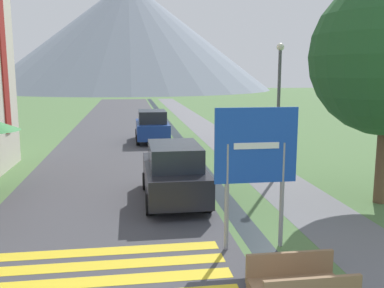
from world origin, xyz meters
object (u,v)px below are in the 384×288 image
at_px(road_sign, 256,158).
at_px(footbridge, 300,286).
at_px(streetlamp, 279,99).
at_px(parked_car_far, 152,126).
at_px(parked_car_near, 174,172).

bearing_deg(road_sign, footbridge, -85.58).
relative_size(road_sign, footbridge, 1.90).
bearing_deg(streetlamp, road_sign, -113.53).
bearing_deg(road_sign, streetlamp, 66.47).
bearing_deg(parked_car_far, road_sign, -84.55).
xyz_separation_m(footbridge, streetlamp, (2.60, 8.66, 2.76)).
bearing_deg(streetlamp, parked_car_near, -149.47).
height_order(road_sign, streetlamp, streetlamp).
xyz_separation_m(parked_car_far, streetlamp, (4.26, -9.12, 2.08)).
distance_m(road_sign, parked_car_far, 15.61).
relative_size(parked_car_far, streetlamp, 0.79).
bearing_deg(streetlamp, parked_car_far, 115.03).
bearing_deg(parked_car_far, streetlamp, -64.97).
distance_m(parked_car_near, parked_car_far, 11.60).
height_order(footbridge, parked_car_far, parked_car_far).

